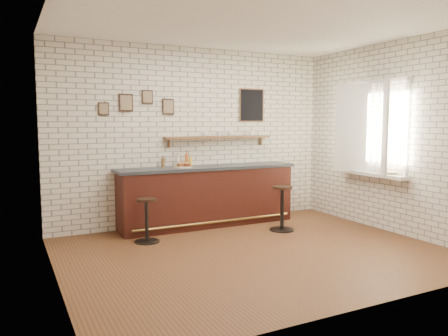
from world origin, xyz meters
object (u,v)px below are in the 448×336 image
Objects in this scene: condiment_bottle_yellow at (191,161)px; ciabatta_sandwich at (184,164)px; bitters_bottle_amber at (187,160)px; book_lower at (384,173)px; bar_stool_left at (147,219)px; bar_stool_right at (282,207)px; book_upper at (385,172)px; shelf_cup_b at (219,134)px; bitters_bottle_brown at (163,162)px; shelf_cup_d at (251,133)px; bitters_bottle_white at (178,161)px; shelf_cup_c at (231,134)px; sandwich_plate at (183,167)px; shelf_cup_a at (205,134)px; bar_counter at (208,196)px.

ciabatta_sandwich is at bearing -134.72° from condiment_bottle_yellow.
book_lower is (2.59, -1.87, -0.17)m from bitters_bottle_amber.
bar_stool_right is (2.16, -0.30, 0.04)m from bar_stool_left.
book_upper is at bearing -36.07° from bitters_bottle_amber.
bitters_bottle_brown is at bearing 117.26° from shelf_cup_b.
shelf_cup_d reaches higher than bar_stool_right.
bar_stool_left is at bearing -124.41° from bitters_bottle_brown.
bitters_bottle_white is 0.17m from bitters_bottle_amber.
condiment_bottle_yellow is at bearing 0.00° from bitters_bottle_amber.
shelf_cup_b is 0.85× the size of shelf_cup_c.
sandwich_plate is 1.61× the size of condiment_bottle_yellow.
shelf_cup_b is (1.55, 0.77, 1.20)m from bar_stool_left.
shelf_cup_c is (0.50, 0.00, -0.00)m from shelf_cup_a.
bar_stool_left is at bearing 143.00° from shelf_cup_b.
ciabatta_sandwich is at bearing -176.94° from bar_counter.
bitters_bottle_white is 1.04× the size of book_lower.
sandwich_plate is 1.53m from shelf_cup_d.
book_upper is (3.53, -1.13, 0.61)m from bar_stool_left.
shelf_cup_b is at bearing 0.53° from bitters_bottle_brown.
bitters_bottle_amber is (0.17, 0.00, 0.02)m from bitters_bottle_white.
shelf_cup_a is 1.19× the size of shelf_cup_b.
bar_counter is 17.81× the size of condiment_bottle_yellow.
bitters_bottle_brown is 3.55m from book_lower.
bar_stool_left is 3.20× the size of book_lower.
condiment_bottle_yellow is 0.53m from shelf_cup_a.
bitters_bottle_amber is (0.14, 0.21, 0.05)m from ciabatta_sandwich.
bar_stool_left is (-0.80, -0.54, -0.71)m from ciabatta_sandwich.
condiment_bottle_yellow is at bearing 137.48° from bar_stool_right.
bitters_bottle_amber is 1.33m from shelf_cup_d.
bitters_bottle_amber is 1.13× the size of book_upper.
bitters_bottle_white is 1.50m from shelf_cup_d.
bar_stool_right is at bearing 156.21° from book_upper.
shelf_cup_c is at bearing 109.86° from bar_stool_right.
bitters_bottle_brown is at bearing 141.41° from sandwich_plate.
book_lower reaches higher than bar_stool_left.
bitters_bottle_brown is at bearing 141.89° from shelf_cup_a.
shelf_cup_d reaches higher than book_upper.
condiment_bottle_yellow is at bearing 78.64° from shelf_cup_c.
bitters_bottle_amber is 0.94m from shelf_cup_c.
condiment_bottle_yellow is 1.60× the size of shelf_cup_c.
shelf_cup_b is at bearing 0.70° from bitters_bottle_white.
ciabatta_sandwich is 1.11m from shelf_cup_c.
bitters_bottle_brown reaches higher than bar_counter.
bar_stool_left is 2.62m from shelf_cup_d.
bitters_bottle_brown is 1.95× the size of shelf_cup_d.
shelf_cup_c is 2.65m from book_upper.
bitters_bottle_brown is at bearing 78.36° from shelf_cup_c.
sandwich_plate reaches higher than bar_stool_right.
sandwich_plate is 0.96m from shelf_cup_b.
bitters_bottle_white is 0.82× the size of bitters_bottle_amber.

